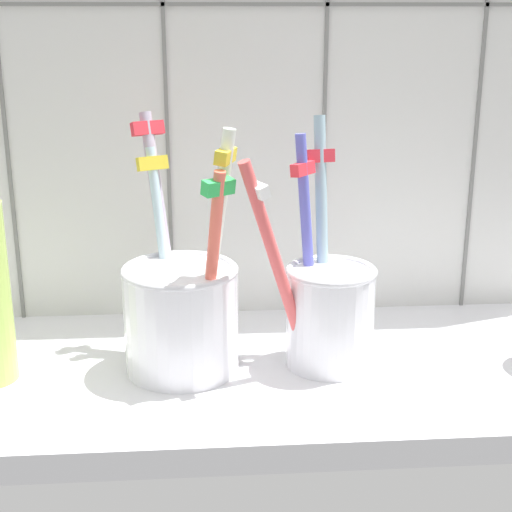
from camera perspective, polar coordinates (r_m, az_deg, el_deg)
name	(u,v)px	position (r cm, az deg, el deg)	size (l,w,h in cm)	color
counter_slab	(256,378)	(57.30, 0.01, -9.11)	(64.00, 22.00, 2.00)	silver
tile_wall_back	(245,70)	(63.28, -0.82, 13.76)	(64.00, 2.20, 45.00)	silver
toothbrush_cup_left	(182,310)	(55.12, -5.59, -4.02)	(8.31, 10.79, 18.02)	white
toothbrush_cup_right	(327,306)	(55.84, 5.33, -3.79)	(10.24, 7.69, 17.94)	white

